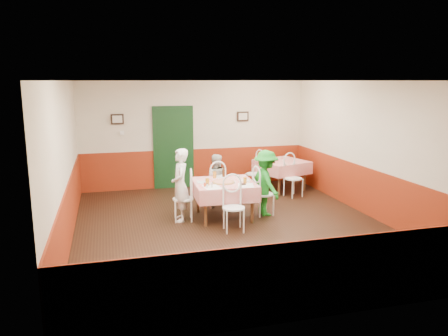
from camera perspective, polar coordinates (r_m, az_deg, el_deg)
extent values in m
plane|color=black|center=(8.62, 1.04, -7.61)|extent=(7.00, 7.00, 0.00)
plane|color=white|center=(8.15, 1.11, 11.36)|extent=(7.00, 7.00, 0.00)
cube|color=beige|center=(11.63, -3.76, 4.42)|extent=(6.00, 0.10, 2.80)
cube|color=beige|center=(5.08, 12.20, -4.89)|extent=(6.00, 0.10, 2.80)
cube|color=beige|center=(7.98, -20.09, 0.55)|extent=(0.10, 7.00, 2.80)
cube|color=beige|center=(9.54, 18.66, 2.32)|extent=(0.10, 7.00, 2.80)
cube|color=maroon|center=(11.76, -3.69, 0.06)|extent=(6.00, 0.03, 1.00)
cube|color=maroon|center=(5.41, 11.71, -14.04)|extent=(6.00, 0.03, 1.00)
cube|color=maroon|center=(8.18, -19.56, -5.64)|extent=(0.03, 7.00, 1.00)
cube|color=maroon|center=(9.71, 18.26, -2.94)|extent=(0.03, 7.00, 1.00)
cube|color=black|center=(11.53, -6.61, 2.55)|extent=(0.96, 0.06, 2.10)
cube|color=black|center=(11.32, -13.77, 6.22)|extent=(0.32, 0.03, 0.26)
cube|color=black|center=(11.87, 2.47, 6.75)|extent=(0.32, 0.03, 0.26)
cube|color=white|center=(11.35, -13.18, 4.48)|extent=(0.10, 0.03, 0.10)
cube|color=red|center=(9.04, 0.00, -4.20)|extent=(1.28, 1.28, 0.77)
cube|color=red|center=(11.48, 7.52, -0.94)|extent=(1.39, 1.39, 0.77)
cylinder|color=#B74723|center=(8.87, -0.08, -1.84)|extent=(0.46, 0.46, 0.03)
cylinder|color=white|center=(8.89, -2.79, -1.87)|extent=(0.26, 0.26, 0.01)
cylinder|color=white|center=(9.03, 2.69, -1.66)|extent=(0.26, 0.26, 0.01)
cylinder|color=white|center=(9.37, -0.63, -1.17)|extent=(0.26, 0.26, 0.01)
cylinder|color=#BF7219|center=(8.64, -2.19, -1.83)|extent=(0.08, 0.08, 0.14)
cylinder|color=#BF7219|center=(8.81, 2.76, -1.62)|extent=(0.07, 0.07, 0.13)
cylinder|color=#BF7219|center=(9.28, -1.23, -0.91)|extent=(0.08, 0.08, 0.14)
cylinder|color=#381C0A|center=(9.34, -0.06, -0.58)|extent=(0.06, 0.06, 0.21)
cylinder|color=silver|center=(8.46, -2.19, -2.28)|extent=(0.04, 0.04, 0.09)
cylinder|color=silver|center=(8.43, -1.59, -2.34)|extent=(0.04, 0.04, 0.09)
cylinder|color=#B23319|center=(8.54, -2.54, -2.17)|extent=(0.04, 0.04, 0.09)
cube|color=white|center=(8.51, -1.58, -2.51)|extent=(0.34, 0.43, 0.00)
cube|color=white|center=(8.66, 2.86, -2.27)|extent=(0.39, 0.46, 0.00)
cube|color=black|center=(8.71, 2.47, -2.12)|extent=(0.11, 0.10, 0.02)
imported|color=gray|center=(8.81, -5.73, -2.24)|extent=(0.40, 0.57, 1.48)
imported|color=gray|center=(9.84, -1.13, -1.59)|extent=(0.69, 0.60, 1.19)
imported|color=gray|center=(9.19, 5.49, -1.95)|extent=(0.63, 0.96, 1.38)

